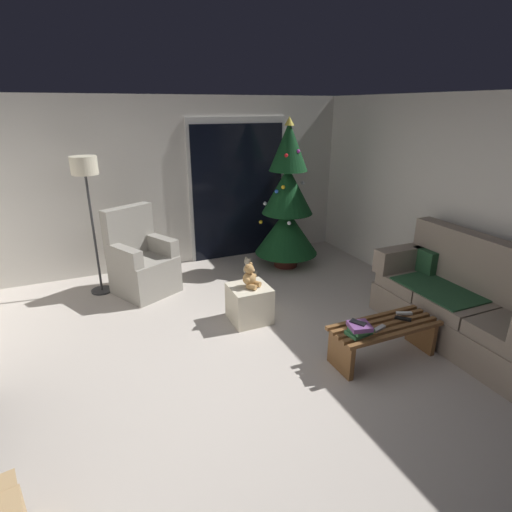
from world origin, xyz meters
The scene contains 18 objects.
ground_plane centered at (0.00, 0.00, 0.00)m, with size 7.00×7.00×0.00m, color #BCB2A8.
wall_back centered at (0.00, 3.06, 1.25)m, with size 5.72×0.12×2.50m, color silver.
wall_right centered at (2.86, 0.00, 1.25)m, with size 0.12×6.00×2.50m, color silver.
patio_door_frame centered at (1.09, 2.99, 1.10)m, with size 1.60×0.02×2.20m, color silver.
patio_door_glass centered at (1.09, 2.97, 1.05)m, with size 1.50×0.02×2.10m, color black.
couch centered at (2.32, -0.39, 0.40)m, with size 0.79×1.94×1.08m.
coffee_table centered at (1.29, -0.36, 0.26)m, with size 1.10×0.40×0.38m.
remote_black centered at (1.51, -0.37, 0.39)m, with size 0.04×0.16×0.02m, color black.
remote_white centered at (1.60, -0.29, 0.39)m, with size 0.04×0.16×0.02m, color silver.
remote_silver centered at (1.17, -0.42, 0.39)m, with size 0.04×0.16×0.02m, color #ADADB2.
book_stack centered at (0.94, -0.42, 0.44)m, with size 0.24×0.22×0.11m.
cell_phone centered at (0.93, -0.40, 0.50)m, with size 0.07×0.14×0.01m, color black.
christmas_tree centered at (1.57, 2.22, 0.97)m, with size 0.95×0.95×2.21m.
armchair centered at (-0.61, 2.17, 0.40)m, with size 0.92×0.92×1.13m.
floor_lamp centered at (-1.13, 2.38, 1.51)m, with size 0.32×0.32×1.78m.
ottoman centered at (0.39, 0.86, 0.21)m, with size 0.44×0.44×0.43m, color beige.
teddy_bear_honey centered at (0.39, 0.85, 0.55)m, with size 0.21×0.22×0.29m.
teddy_bear_cream_by_tree centered at (0.89, 2.09, 0.12)m, with size 0.21×0.20×0.29m.
Camera 1 is at (-1.22, -3.00, 2.35)m, focal length 28.47 mm.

